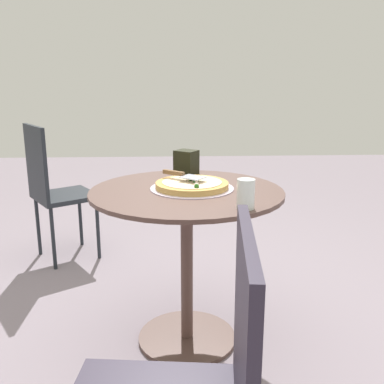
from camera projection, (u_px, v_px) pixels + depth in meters
name	position (u px, v px, depth m)	size (l,w,h in m)	color
ground_plane	(187.00, 339.00, 2.07)	(10.00, 10.00, 0.00)	gray
patio_table	(187.00, 232.00, 1.93)	(0.84, 0.84, 0.73)	brown
pizza_on_tray	(192.00, 185.00, 1.90)	(0.36, 0.36, 0.05)	silver
pizza_server	(182.00, 175.00, 1.93)	(0.20, 0.17, 0.02)	silver
drinking_cup	(246.00, 194.00, 1.60)	(0.07, 0.07, 0.11)	white
napkin_dispenser	(186.00, 162.00, 2.17)	(0.10, 0.09, 0.12)	black
patio_chair_far	(53.00, 185.00, 2.86)	(0.51, 0.51, 0.91)	#20252B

